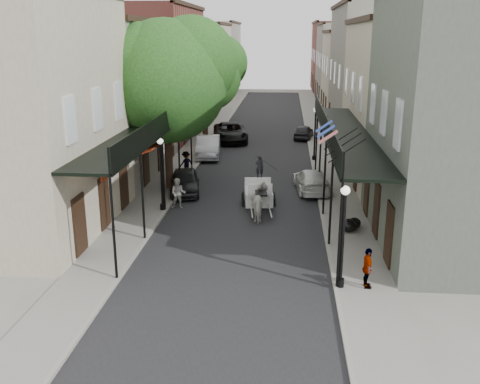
% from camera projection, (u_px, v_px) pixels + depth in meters
% --- Properties ---
extents(ground, '(140.00, 140.00, 0.00)m').
position_uv_depth(ground, '(231.00, 262.00, 21.22)').
color(ground, gray).
rests_on(ground, ground).
extents(road, '(8.00, 90.00, 0.01)m').
position_uv_depth(road, '(258.00, 154.00, 40.32)').
color(road, black).
rests_on(road, ground).
extents(sidewalk_left, '(2.20, 90.00, 0.12)m').
position_uv_depth(sidewalk_left, '(193.00, 152.00, 40.72)').
color(sidewalk_left, gray).
rests_on(sidewalk_left, ground).
extents(sidewalk_right, '(2.20, 90.00, 0.12)m').
position_uv_depth(sidewalk_right, '(325.00, 155.00, 39.89)').
color(sidewalk_right, gray).
rests_on(sidewalk_right, ground).
extents(building_row_left, '(5.00, 80.00, 10.50)m').
position_uv_depth(building_row_left, '(171.00, 73.00, 49.10)').
color(building_row_left, '#C1B39A').
rests_on(building_row_left, ground).
extents(building_row_right, '(5.00, 80.00, 10.50)m').
position_uv_depth(building_row_right, '(361.00, 75.00, 47.68)').
color(building_row_right, gray).
rests_on(building_row_right, ground).
extents(gallery_left, '(2.20, 18.05, 4.88)m').
position_uv_depth(gallery_left, '(151.00, 130.00, 27.13)').
color(gallery_left, black).
rests_on(gallery_left, sidewalk_left).
extents(gallery_right, '(2.20, 18.05, 4.88)m').
position_uv_depth(gallery_right, '(341.00, 132.00, 26.34)').
color(gallery_right, black).
rests_on(gallery_right, sidewalk_right).
extents(tree_near, '(7.31, 6.80, 9.63)m').
position_uv_depth(tree_near, '(174.00, 76.00, 29.45)').
color(tree_near, '#382619').
rests_on(tree_near, sidewalk_left).
extents(tree_far, '(6.45, 6.00, 8.61)m').
position_uv_depth(tree_far, '(209.00, 71.00, 43.01)').
color(tree_far, '#382619').
rests_on(tree_far, sidewalk_left).
extents(lamppost_right_near, '(0.32, 0.32, 3.71)m').
position_uv_depth(lamppost_right_near, '(343.00, 235.00, 18.38)').
color(lamppost_right_near, black).
rests_on(lamppost_right_near, sidewalk_right).
extents(lamppost_left, '(0.32, 0.32, 3.71)m').
position_uv_depth(lamppost_left, '(161.00, 173.00, 26.71)').
color(lamppost_left, black).
rests_on(lamppost_left, sidewalk_left).
extents(lamppost_right_far, '(0.32, 0.32, 3.71)m').
position_uv_depth(lamppost_right_far, '(315.00, 133.00, 37.49)').
color(lamppost_right_far, black).
rests_on(lamppost_right_far, sidewalk_right).
extents(horse, '(1.12, 2.07, 1.68)m').
position_uv_depth(horse, '(261.00, 202.00, 26.05)').
color(horse, beige).
rests_on(horse, ground).
extents(carriage, '(1.89, 2.61, 2.81)m').
position_uv_depth(carriage, '(258.00, 183.00, 28.49)').
color(carriage, black).
rests_on(carriage, ground).
extents(pedestrian_walking, '(0.81, 0.65, 1.60)m').
position_uv_depth(pedestrian_walking, '(178.00, 193.00, 27.61)').
color(pedestrian_walking, '#B8B6AD').
rests_on(pedestrian_walking, ground).
extents(pedestrian_sidewalk_left, '(1.10, 1.05, 1.50)m').
position_uv_depth(pedestrian_sidewalk_left, '(186.00, 163.00, 33.83)').
color(pedestrian_sidewalk_left, gray).
rests_on(pedestrian_sidewalk_left, sidewalk_left).
extents(pedestrian_sidewalk_right, '(0.38, 0.87, 1.48)m').
position_uv_depth(pedestrian_sidewalk_right, '(367.00, 268.00, 18.65)').
color(pedestrian_sidewalk_right, gray).
rests_on(pedestrian_sidewalk_right, sidewalk_right).
extents(car_left_near, '(2.28, 4.24, 1.37)m').
position_uv_depth(car_left_near, '(185.00, 181.00, 30.32)').
color(car_left_near, black).
rests_on(car_left_near, ground).
extents(car_left_mid, '(2.08, 4.81, 1.54)m').
position_uv_depth(car_left_mid, '(208.00, 147.00, 39.22)').
color(car_left_mid, '#A9AAAF').
rests_on(car_left_mid, ground).
extents(car_left_far, '(3.56, 6.04, 1.58)m').
position_uv_depth(car_left_far, '(230.00, 132.00, 44.87)').
color(car_left_far, black).
rests_on(car_left_far, ground).
extents(car_right_near, '(2.21, 4.54, 1.27)m').
position_uv_depth(car_right_near, '(312.00, 181.00, 30.68)').
color(car_right_near, silver).
rests_on(car_right_near, ground).
extents(car_right_far, '(1.98, 3.72, 1.21)m').
position_uv_depth(car_right_far, '(304.00, 132.00, 46.10)').
color(car_right_far, black).
rests_on(car_right_far, ground).
extents(trash_bags, '(0.97, 1.12, 0.61)m').
position_uv_depth(trash_bags, '(351.00, 224.00, 24.28)').
color(trash_bags, black).
rests_on(trash_bags, sidewalk_right).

